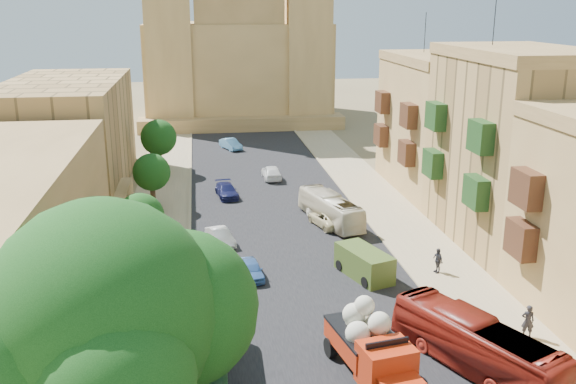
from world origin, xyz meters
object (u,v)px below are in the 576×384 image
object	(u,v)px
bus_cream_east	(330,209)
car_white_b	(271,172)
bus_red_east	(477,345)
pedestrian_c	(438,260)
bus_green_north	(197,365)
pedestrian_a	(528,321)
street_tree_c	(152,172)
red_truck	(372,346)
street_tree_a	(120,289)
car_white_a	(220,237)
car_cream	(327,219)
church	(237,55)
olive_pickup	(364,264)
car_blue_a	(251,269)
ficus_tree	(107,321)
street_tree_b	(140,218)
car_dkblue	(227,191)
street_tree_d	(159,138)
car_blue_b	(231,144)

from	to	relation	value
bus_cream_east	car_white_b	distance (m)	14.15
bus_red_east	pedestrian_c	xyz separation A→B (m)	(2.37, 11.22, -0.48)
bus_green_north	pedestrian_a	size ratio (longest dim) A/B	6.14
street_tree_c	red_truck	world-z (taller)	street_tree_c
street_tree_a	car_white_b	bearing A→B (deg)	71.25
bus_red_east	bus_cream_east	xyz separation A→B (m)	(-2.46, 21.76, -0.16)
car_white_a	pedestrian_a	bearing A→B (deg)	-63.93
car_cream	pedestrian_c	bearing A→B (deg)	102.18
church	street_tree_a	bearing A→B (deg)	-98.54
olive_pickup	church	bearing A→B (deg)	93.90
bus_red_east	bus_cream_east	distance (m)	21.90
car_cream	pedestrian_c	distance (m)	11.17
bus_red_east	bus_cream_east	world-z (taller)	bus_red_east
bus_cream_east	car_blue_a	xyz separation A→B (m)	(-7.08, -9.67, -0.59)
ficus_tree	street_tree_b	distance (m)	20.22
street_tree_c	pedestrian_a	size ratio (longest dim) A/B	2.68
ficus_tree	car_dkblue	size ratio (longest dim) A/B	2.58
red_truck	olive_pickup	size ratio (longest dim) A/B	1.42
street_tree_d	car_white_b	xyz separation A→B (m)	(10.96, -3.73, -3.03)
car_white_b	pedestrian_c	xyz separation A→B (m)	(7.87, -24.35, 0.14)
ficus_tree	street_tree_d	xyz separation A→B (m)	(-0.59, 43.99, -2.47)
car_cream	car_dkblue	distance (m)	11.57
street_tree_d	car_cream	size ratio (longest dim) A/B	1.35
car_dkblue	pedestrian_c	bearing A→B (deg)	-63.73
olive_pickup	car_blue_a	distance (m)	7.13
street_tree_a	car_blue_b	xyz separation A→B (m)	(7.74, 46.33, -3.08)
car_blue_a	car_cream	size ratio (longest dim) A/B	0.79
bus_cream_east	pedestrian_c	xyz separation A→B (m)	(4.83, -10.54, -0.32)
car_dkblue	pedestrian_a	distance (m)	30.85
ficus_tree	car_white_b	bearing A→B (deg)	75.57
ficus_tree	bus_cream_east	world-z (taller)	ficus_tree
church	street_tree_c	world-z (taller)	church
bus_red_east	car_blue_b	world-z (taller)	bus_red_east
pedestrian_a	street_tree_a	bearing A→B (deg)	14.22
bus_green_north	bus_cream_east	distance (m)	24.44
street_tree_d	car_white_a	world-z (taller)	street_tree_d
olive_pickup	pedestrian_c	world-z (taller)	olive_pickup
car_blue_a	street_tree_b	bearing A→B (deg)	149.56
red_truck	car_dkblue	xyz separation A→B (m)	(-5.14, 30.00, -1.03)
street_tree_c	olive_pickup	size ratio (longest dim) A/B	1.03
red_truck	car_dkblue	bearing A→B (deg)	99.73
ficus_tree	car_white_a	size ratio (longest dim) A/B	3.03
car_cream	car_white_b	size ratio (longest dim) A/B	1.01
ficus_tree	car_blue_a	world-z (taller)	ficus_tree
olive_pickup	bus_cream_east	world-z (taller)	bus_cream_east
olive_pickup	car_blue_b	world-z (taller)	olive_pickup
street_tree_d	street_tree_b	bearing A→B (deg)	-90.00
street_tree_d	bus_red_east	bearing A→B (deg)	-67.27
red_truck	car_dkblue	size ratio (longest dim) A/B	1.63
red_truck	bus_red_east	world-z (taller)	red_truck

